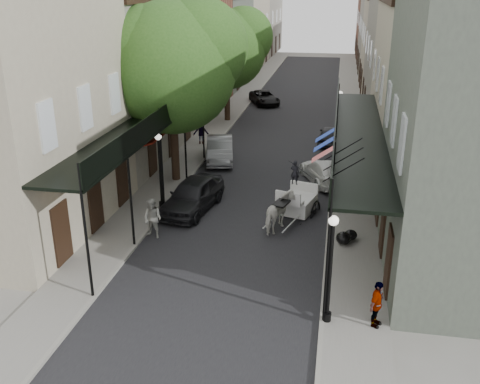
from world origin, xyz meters
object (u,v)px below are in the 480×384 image
at_px(lamppost_left, 160,170).
at_px(car_left_near, 193,195).
at_px(pedestrian_sidewalk_right, 377,304).
at_px(car_right_near, 324,172).
at_px(horse, 280,213).
at_px(tree_near, 179,62).
at_px(car_right_far, 330,135).
at_px(car_left_mid, 220,149).
at_px(carriage, 301,189).
at_px(lamppost_right_far, 339,118).
at_px(tree_far, 232,46).
at_px(pedestrian_sidewalk_left, 201,131).
at_px(lamppost_right_near, 330,268).
at_px(car_left_far, 264,98).
at_px(pedestrian_walking, 153,219).

relative_size(lamppost_left, car_left_near, 0.80).
relative_size(pedestrian_sidewalk_right, car_right_near, 0.37).
bearing_deg(car_left_near, horse, -9.73).
relative_size(tree_near, car_right_far, 2.63).
bearing_deg(lamppost_left, pedestrian_sidewalk_right, -39.48).
bearing_deg(car_left_mid, horse, -75.15).
relative_size(carriage, car_left_mid, 0.63).
bearing_deg(lamppost_right_far, tree_far, 143.49).
relative_size(pedestrian_sidewalk_left, car_left_mid, 0.37).
relative_size(lamppost_right_near, car_right_far, 1.01).
relative_size(lamppost_right_far, pedestrian_sidewalk_right, 2.35).
distance_m(lamppost_left, carriage, 6.79).
distance_m(carriage, car_right_near, 4.18).
xyz_separation_m(lamppost_right_near, horse, (-2.30, 6.71, -1.21)).
bearing_deg(horse, lamppost_right_near, 124.77).
distance_m(tree_far, car_left_far, 8.68).
distance_m(pedestrian_sidewalk_right, car_right_near, 13.44).
bearing_deg(car_right_near, car_left_mid, -44.64).
relative_size(lamppost_right_far, carriage, 1.32).
relative_size(horse, pedestrian_sidewalk_right, 1.26).
bearing_deg(horse, tree_far, -56.89).
relative_size(carriage, car_right_far, 0.77).
relative_size(pedestrian_sidewalk_left, pedestrian_sidewalk_right, 1.05).
height_order(tree_near, car_left_mid, tree_near).
bearing_deg(car_right_near, car_left_near, 17.95).
bearing_deg(tree_far, car_right_far, -33.42).
xyz_separation_m(car_right_near, car_right_far, (0.11, 7.73, -0.00)).
bearing_deg(horse, pedestrian_sidewalk_right, 135.46).
bearing_deg(pedestrian_walking, carriage, 50.22).
relative_size(tree_far, carriage, 3.07).
xyz_separation_m(tree_far, pedestrian_walking, (0.75, -21.18, -4.94)).
distance_m(pedestrian_walking, pedestrian_sidewalk_left, 14.19).
bearing_deg(horse, pedestrian_sidewalk_left, -45.49).
bearing_deg(tree_far, lamppost_right_far, -36.51).
relative_size(lamppost_right_far, car_right_near, 0.86).
bearing_deg(car_left_near, pedestrian_sidewalk_right, -35.88).
xyz_separation_m(lamppost_left, car_left_near, (1.50, 0.21, -1.26)).
bearing_deg(horse, lamppost_left, 3.53).
bearing_deg(lamppost_right_near, lamppost_right_far, 90.00).
bearing_deg(lamppost_left, car_right_near, 34.76).
relative_size(lamppost_right_near, car_left_far, 0.85).
xyz_separation_m(pedestrian_sidewalk_right, car_right_near, (-2.13, 13.27, -0.28)).
bearing_deg(car_left_near, car_right_near, 48.82).
height_order(pedestrian_walking, car_left_mid, pedestrian_walking).
distance_m(horse, carriage, 2.63).
distance_m(lamppost_right_near, car_left_mid, 17.55).
height_order(lamppost_right_far, car_right_near, lamppost_right_far).
height_order(tree_far, pedestrian_sidewalk_right, tree_far).
bearing_deg(pedestrian_sidewalk_left, car_right_near, 132.94).
bearing_deg(tree_near, carriage, -23.75).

